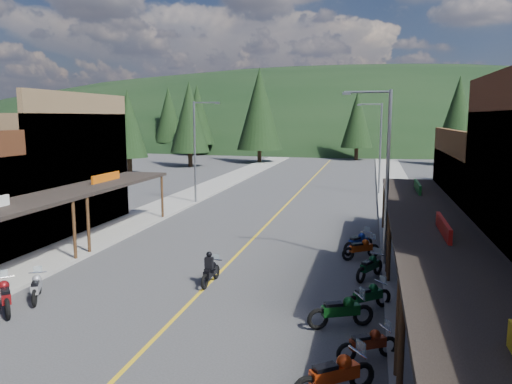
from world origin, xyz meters
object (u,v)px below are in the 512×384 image
Objects in this scene: pine_10 at (189,117)px; bike_west_7 at (5,294)px; streetlight_3 at (379,144)px; pine_7 at (169,115)px; streetlight_2 at (384,170)px; pine_1 at (197,115)px; bike_east_8 at (341,309)px; shop_west_3 at (30,172)px; bike_east_7 at (368,342)px; pine_0 at (92,119)px; pine_4 at (458,114)px; bike_east_10 at (370,265)px; streetlight_1 at (196,147)px; rider_on_bike at (211,271)px; pine_3 at (357,119)px; pedestrian_east_b at (406,231)px; bike_east_6 at (335,373)px; bike_west_8 at (36,286)px; pine_8 at (128,124)px; pine_2 at (260,109)px; pedestrian_east_a at (451,334)px; bike_east_12 at (358,241)px; bike_east_11 at (361,247)px.

bike_west_7 is (11.98, -50.52, -6.14)m from pine_10.
streetlight_3 is 0.64× the size of pine_7.
pine_1 reaches higher than streetlight_2.
streetlight_2 is at bearing -90.00° from streetlight_3.
streetlight_3 is at bearing 152.22° from bike_east_8.
shop_west_3 is at bearing -80.13° from pine_1.
bike_east_8 is at bearing -92.71° from streetlight_3.
pine_7 is 86.56m from bike_east_7.
pine_4 is (58.00, -2.00, 0.75)m from pine_0.
bike_east_10 is (46.46, -55.91, -5.89)m from pine_0.
streetlight_1 reaches higher than bike_east_8.
rider_on_bike is (-6.85, -26.09, -3.88)m from streetlight_3.
pine_3 is 55.65m from pedestrian_east_b.
pine_7 is 5.54× the size of bike_east_6.
pine_10 is 47.50m from pedestrian_east_b.
shop_west_3 reaches higher than bike_east_7.
streetlight_1 is 19.73m from streetlight_2.
bike_east_8 is at bearing -27.39° from rider_on_bike.
pedestrian_east_b is (32.19, -59.23, -6.12)m from pine_1.
streetlight_3 is 0.64× the size of pine_4.
bike_west_8 is at bearing -113.34° from streetlight_3.
bike_east_8 is at bearing -54.89° from pine_8.
shop_west_3 is 21.02m from streetlight_2.
bike_east_7 is 7.36m from bike_east_10.
pine_1 is 18.45m from pine_2.
pine_3 is 5.74× the size of rider_on_bike.
streetlight_3 is (13.90, 8.00, 0.00)m from streetlight_1.
pine_2 is 7.31× the size of rider_on_bike.
bike_west_7 is 1.26× the size of pedestrian_east_a.
bike_east_12 is (12.83, -11.89, -3.85)m from streetlight_1.
pine_8 reaches higher than rider_on_bike.
pine_7 is at bearing -136.59° from pedestrian_east_a.
pine_3 is 5.34× the size of bike_east_10.
pine_2 is at bearing -39.29° from pine_7.
pine_10 is 5.97× the size of bike_west_8.
pine_7 is (-50.00, 16.00, 0.00)m from pine_4.
bike_west_7 is 12.50m from bike_east_7.
pine_7 is 77.30m from bike_east_11.
bike_west_8 is at bearing -114.71° from bike_east_8.
bike_west_7 is (-12.98, -8.52, -3.82)m from streetlight_2.
pine_7 reaches higher than pine_3.
pine_10 reaches higher than bike_east_12.
pine_4 is at bearing 130.66° from bike_east_11.
pine_10 is (14.00, -26.00, -0.45)m from pine_7.
rider_on_bike reaches higher than bike_east_6.
pedestrian_east_b is at bearing -58.36° from pine_7.
pine_7 is (-36.00, 10.00, 0.75)m from pine_3.
streetlight_2 is at bearing -60.19° from pine_7.
pine_7 reaches higher than rider_on_bike.
bike_east_12 is at bearing -46.99° from pine_8.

